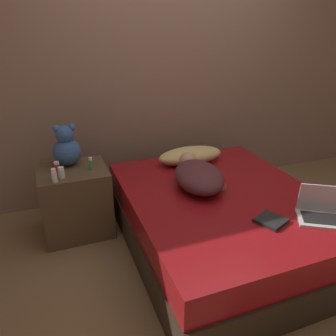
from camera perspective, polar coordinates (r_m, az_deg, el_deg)
ground_plane at (r=2.82m, az=8.92°, el=-12.94°), size 12.00×12.00×0.00m
wall_back at (r=3.36m, az=0.13°, el=17.36°), size 8.00×0.06×2.60m
bed at (r=2.69m, az=9.23°, el=-8.91°), size 1.45×1.81×0.48m
nightstand at (r=2.91m, az=-15.69°, el=-5.52°), size 0.55×0.49×0.59m
pillow at (r=3.07m, az=3.94°, el=2.21°), size 0.62×0.28×0.15m
person_lying at (r=2.64m, az=5.27°, el=-1.20°), size 0.46×0.74×0.18m
laptop at (r=2.44m, az=25.21°, el=-6.84°), size 0.37×0.35×0.23m
teddy_bear at (r=2.83m, az=-17.24°, el=3.40°), size 0.23×0.23×0.35m
bottle_green at (r=2.73m, az=-13.30°, el=0.74°), size 0.03×0.03×0.10m
bottle_clear at (r=2.64m, az=-18.09°, el=-0.77°), size 0.05×0.05×0.09m
bottle_red at (r=2.75m, az=-18.78°, el=0.16°), size 0.04×0.04×0.09m
bottle_white at (r=2.58m, az=-19.21°, el=-1.25°), size 0.04×0.04×0.11m
book at (r=2.29m, az=17.47°, el=-8.69°), size 0.23×0.23×0.02m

